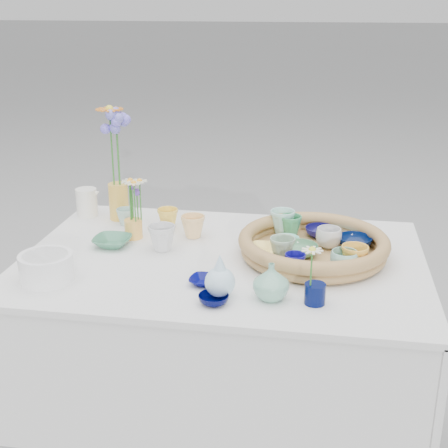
# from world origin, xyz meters

# --- Properties ---
(wicker_tray) EXTENTS (0.47, 0.47, 0.08)m
(wicker_tray) POSITION_xyz_m (0.28, 0.05, 0.80)
(wicker_tray) COLOR #9F794C
(wicker_tray) RESTS_ON display_table
(tray_ceramic_0) EXTENTS (0.11, 0.11, 0.03)m
(tray_ceramic_0) POSITION_xyz_m (0.30, 0.19, 0.80)
(tray_ceramic_0) COLOR #14105B
(tray_ceramic_0) RESTS_ON wicker_tray
(tray_ceramic_1) EXTENTS (0.13, 0.13, 0.03)m
(tray_ceramic_1) POSITION_xyz_m (0.41, 0.11, 0.80)
(tray_ceramic_1) COLOR #041440
(tray_ceramic_1) RESTS_ON wicker_tray
(tray_ceramic_2) EXTENTS (0.09, 0.09, 0.07)m
(tray_ceramic_2) POSITION_xyz_m (0.40, -0.07, 0.82)
(tray_ceramic_2) COLOR gold
(tray_ceramic_2) RESTS_ON wicker_tray
(tray_ceramic_3) EXTENTS (0.13, 0.13, 0.04)m
(tray_ceramic_3) POSITION_xyz_m (0.24, 0.01, 0.80)
(tray_ceramic_3) COLOR #548B63
(tray_ceramic_3) RESTS_ON wicker_tray
(tray_ceramic_4) EXTENTS (0.10, 0.10, 0.07)m
(tray_ceramic_4) POSITION_xyz_m (0.19, -0.03, 0.82)
(tray_ceramic_4) COLOR #94B396
(tray_ceramic_4) RESTS_ON wicker_tray
(tray_ceramic_5) EXTENTS (0.11, 0.11, 0.03)m
(tray_ceramic_5) POSITION_xyz_m (0.19, 0.09, 0.80)
(tray_ceramic_5) COLOR #94E7D2
(tray_ceramic_5) RESTS_ON wicker_tray
(tray_ceramic_6) EXTENTS (0.10, 0.10, 0.08)m
(tray_ceramic_6) POSITION_xyz_m (0.17, 0.20, 0.82)
(tray_ceramic_6) COLOR #A4DFD4
(tray_ceramic_6) RESTS_ON wicker_tray
(tray_ceramic_7) EXTENTS (0.10, 0.10, 0.07)m
(tray_ceramic_7) POSITION_xyz_m (0.33, 0.10, 0.82)
(tray_ceramic_7) COLOR silver
(tray_ceramic_7) RESTS_ON wicker_tray
(tray_ceramic_8) EXTENTS (0.09, 0.09, 0.02)m
(tray_ceramic_8) POSITION_xyz_m (0.38, 0.21, 0.79)
(tray_ceramic_8) COLOR #76B7EB
(tray_ceramic_8) RESTS_ON wicker_tray
(tray_ceramic_9) EXTENTS (0.07, 0.07, 0.06)m
(tray_ceramic_9) POSITION_xyz_m (0.23, -0.11, 0.81)
(tray_ceramic_9) COLOR navy
(tray_ceramic_9) RESTS_ON wicker_tray
(tray_ceramic_10) EXTENTS (0.12, 0.12, 0.03)m
(tray_ceramic_10) POSITION_xyz_m (0.13, 0.00, 0.80)
(tray_ceramic_10) COLOR #FFDC6B
(tray_ceramic_10) RESTS_ON wicker_tray
(tray_ceramic_11) EXTENTS (0.10, 0.10, 0.07)m
(tray_ceramic_11) POSITION_xyz_m (0.37, -0.09, 0.82)
(tray_ceramic_11) COLOR #8DC8BE
(tray_ceramic_11) RESTS_ON wicker_tray
(tray_ceramic_12) EXTENTS (0.08, 0.08, 0.07)m
(tray_ceramic_12) POSITION_xyz_m (0.20, 0.19, 0.82)
(tray_ceramic_12) COLOR #3E975F
(tray_ceramic_12) RESTS_ON wicker_tray
(loose_ceramic_0) EXTENTS (0.07, 0.07, 0.07)m
(loose_ceramic_0) POSITION_xyz_m (-0.24, 0.24, 0.80)
(loose_ceramic_0) COLOR yellow
(loose_ceramic_0) RESTS_ON display_table
(loose_ceramic_1) EXTENTS (0.11, 0.11, 0.08)m
(loose_ceramic_1) POSITION_xyz_m (-0.13, 0.16, 0.80)
(loose_ceramic_1) COLOR #FFCB7F
(loose_ceramic_1) RESTS_ON display_table
(loose_ceramic_2) EXTENTS (0.13, 0.13, 0.03)m
(loose_ceramic_2) POSITION_xyz_m (-0.38, 0.04, 0.78)
(loose_ceramic_2) COLOR #3E7E5C
(loose_ceramic_2) RESTS_ON display_table
(loose_ceramic_3) EXTENTS (0.10, 0.10, 0.08)m
(loose_ceramic_3) POSITION_xyz_m (-0.20, 0.03, 0.81)
(loose_ceramic_3) COLOR silver
(loose_ceramic_3) RESTS_ON display_table
(loose_ceramic_4) EXTENTS (0.10, 0.10, 0.02)m
(loose_ceramic_4) POSITION_xyz_m (-0.02, -0.20, 0.78)
(loose_ceramic_4) COLOR #020459
(loose_ceramic_4) RESTS_ON display_table
(loose_ceramic_5) EXTENTS (0.08, 0.08, 0.06)m
(loose_ceramic_5) POSITION_xyz_m (-0.40, 0.24, 0.80)
(loose_ceramic_5) COLOR #97BCAC
(loose_ceramic_5) RESTS_ON display_table
(loose_ceramic_6) EXTENTS (0.10, 0.10, 0.03)m
(loose_ceramic_6) POSITION_xyz_m (0.03, -0.32, 0.78)
(loose_ceramic_6) COLOR #010333
(loose_ceramic_6) RESTS_ON display_table
(fluted_bowl) EXTENTS (0.17, 0.17, 0.08)m
(fluted_bowl) POSITION_xyz_m (-0.47, -0.25, 0.81)
(fluted_bowl) COLOR white
(fluted_bowl) RESTS_ON display_table
(bud_vase_paleblue) EXTENTS (0.09, 0.09, 0.13)m
(bud_vase_paleblue) POSITION_xyz_m (0.04, -0.27, 0.83)
(bud_vase_paleblue) COLOR #B9DEF3
(bud_vase_paleblue) RESTS_ON display_table
(bud_vase_seafoam) EXTENTS (0.10, 0.10, 0.10)m
(bud_vase_seafoam) POSITION_xyz_m (0.18, -0.26, 0.82)
(bud_vase_seafoam) COLOR #77B598
(bud_vase_seafoam) RESTS_ON display_table
(bud_vase_cobalt) EXTENTS (0.07, 0.07, 0.06)m
(bud_vase_cobalt) POSITION_xyz_m (0.29, -0.27, 0.79)
(bud_vase_cobalt) COLOR #020A3A
(bud_vase_cobalt) RESTS_ON display_table
(single_daisy) EXTENTS (0.08, 0.08, 0.12)m
(single_daisy) POSITION_xyz_m (0.28, -0.28, 0.87)
(single_daisy) COLOR white
(single_daisy) RESTS_ON bud_vase_cobalt
(tall_vase_yellow) EXTENTS (0.07, 0.07, 0.13)m
(tall_vase_yellow) POSITION_xyz_m (-0.44, 0.30, 0.83)
(tall_vase_yellow) COLOR gold
(tall_vase_yellow) RESTS_ON display_table
(gerbera) EXTENTS (0.14, 0.14, 0.29)m
(gerbera) POSITION_xyz_m (-0.45, 0.28, 1.04)
(gerbera) COLOR orange
(gerbera) RESTS_ON tall_vase_yellow
(hydrangea) EXTENTS (0.12, 0.12, 0.32)m
(hydrangea) POSITION_xyz_m (-0.43, 0.29, 1.01)
(hydrangea) COLOR #6764C6
(hydrangea) RESTS_ON tall_vase_yellow
(white_pitcher) EXTENTS (0.12, 0.09, 0.10)m
(white_pitcher) POSITION_xyz_m (-0.57, 0.31, 0.82)
(white_pitcher) COLOR white
(white_pitcher) RESTS_ON display_table
(daisy_cup) EXTENTS (0.08, 0.08, 0.07)m
(daisy_cup) POSITION_xyz_m (-0.33, 0.12, 0.80)
(daisy_cup) COLOR #FFB44D
(daisy_cup) RESTS_ON display_table
(daisy_posy) EXTENTS (0.09, 0.09, 0.16)m
(daisy_posy) POSITION_xyz_m (-0.32, 0.12, 0.91)
(daisy_posy) COLOR beige
(daisy_posy) RESTS_ON daisy_cup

